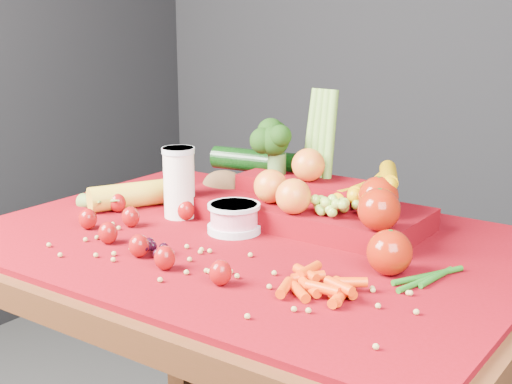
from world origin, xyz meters
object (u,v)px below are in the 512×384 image
Objects in this scene: milk_glass at (179,180)px; yogurt_bowl at (234,217)px; table at (250,290)px; produce_mound at (311,195)px.

milk_glass reaches higher than yogurt_bowl.
milk_glass is at bearing 171.31° from table.
yogurt_bowl is 0.17m from produce_mound.
table is at bearing -105.22° from produce_mound.
produce_mound is (0.04, 0.16, 0.17)m from table.
produce_mound is (0.25, 0.12, -0.02)m from milk_glass.
yogurt_bowl is at bearing -6.63° from milk_glass.
milk_glass is at bearing -153.56° from produce_mound.
milk_glass reaches higher than table.
milk_glass is 0.28m from produce_mound.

